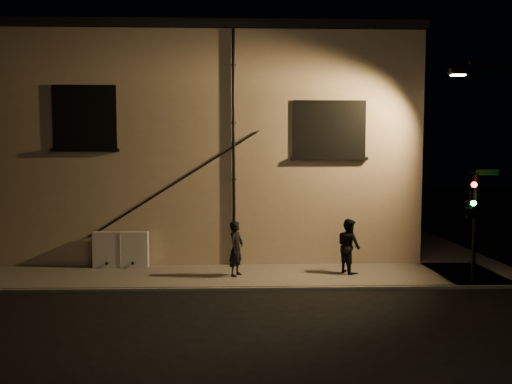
{
  "coord_description": "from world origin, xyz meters",
  "views": [
    {
      "loc": [
        -1.56,
        -14.78,
        4.13
      ],
      "look_at": [
        -1.05,
        1.8,
        2.84
      ],
      "focal_mm": 35.0,
      "sensor_mm": 36.0,
      "label": 1
    }
  ],
  "objects_px": {
    "pedestrian_b": "(349,246)",
    "traffic_signal": "(470,207)",
    "pedestrian_a": "(236,249)",
    "utility_cabinet": "(121,249)"
  },
  "relations": [
    {
      "from": "utility_cabinet",
      "to": "pedestrian_a",
      "type": "distance_m",
      "value": 4.31
    },
    {
      "from": "pedestrian_a",
      "to": "traffic_signal",
      "type": "xyz_separation_m",
      "value": [
        7.19,
        -1.14,
        1.47
      ]
    },
    {
      "from": "traffic_signal",
      "to": "utility_cabinet",
      "type": "bearing_deg",
      "value": 167.41
    },
    {
      "from": "utility_cabinet",
      "to": "pedestrian_a",
      "type": "height_order",
      "value": "pedestrian_a"
    },
    {
      "from": "pedestrian_b",
      "to": "pedestrian_a",
      "type": "bearing_deg",
      "value": 73.15
    },
    {
      "from": "pedestrian_b",
      "to": "traffic_signal",
      "type": "xyz_separation_m",
      "value": [
        3.41,
        -1.43,
        1.45
      ]
    },
    {
      "from": "utility_cabinet",
      "to": "pedestrian_b",
      "type": "relative_size",
      "value": 1.05
    },
    {
      "from": "utility_cabinet",
      "to": "pedestrian_a",
      "type": "xyz_separation_m",
      "value": [
        4.07,
        -1.38,
        0.27
      ]
    },
    {
      "from": "pedestrian_b",
      "to": "traffic_signal",
      "type": "distance_m",
      "value": 3.98
    },
    {
      "from": "pedestrian_a",
      "to": "traffic_signal",
      "type": "relative_size",
      "value": 0.51
    }
  ]
}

